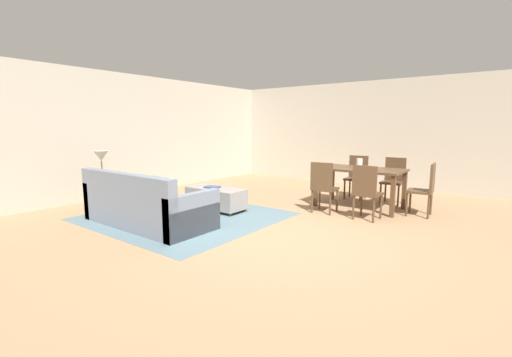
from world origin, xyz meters
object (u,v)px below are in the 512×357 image
(couch, at_px, (146,207))
(dining_chair_near_right, at_px, (366,189))
(vase_centerpiece, at_px, (359,163))
(dining_chair_head_east, at_px, (426,187))
(book_on_ottoman, at_px, (212,187))
(dining_chair_far_left, at_px, (357,174))
(side_table, at_px, (103,186))
(dining_table, at_px, (360,173))
(dining_chair_far_right, at_px, (394,178))
(table_lamp, at_px, (101,157))
(ottoman_table, at_px, (216,197))
(dining_chair_near_left, at_px, (323,185))

(couch, bearing_deg, dining_chair_near_right, 41.47)
(couch, height_order, vase_centerpiece, vase_centerpiece)
(dining_chair_head_east, height_order, book_on_ottoman, dining_chair_head_east)
(dining_chair_far_left, bearing_deg, side_table, -130.18)
(dining_table, xyz_separation_m, dining_chair_far_right, (0.41, 0.79, -0.14))
(table_lamp, distance_m, book_on_ottoman, 2.07)
(ottoman_table, bearing_deg, dining_table, 41.50)
(ottoman_table, bearing_deg, side_table, -141.33)
(side_table, xyz_separation_m, dining_table, (3.65, 3.09, 0.20))
(book_on_ottoman, bearing_deg, ottoman_table, 27.95)
(ottoman_table, relative_size, vase_centerpiece, 6.29)
(dining_chair_far_left, bearing_deg, dining_chair_far_right, -0.47)
(dining_chair_far_left, bearing_deg, dining_table, -65.66)
(dining_chair_near_left, bearing_deg, dining_chair_far_right, 64.82)
(dining_table, height_order, vase_centerpiece, vase_centerpiece)
(dining_chair_near_left, height_order, dining_chair_far_right, same)
(dining_chair_near_right, bearing_deg, dining_chair_far_right, 90.62)
(ottoman_table, relative_size, dining_chair_far_left, 1.24)
(ottoman_table, bearing_deg, table_lamp, -141.33)
(dining_chair_far_right, xyz_separation_m, dining_chair_head_east, (0.74, -0.75, 0.00))
(dining_table, height_order, book_on_ottoman, dining_table)
(side_table, relative_size, dining_chair_near_left, 0.63)
(ottoman_table, distance_m, dining_chair_near_left, 1.98)
(ottoman_table, height_order, dining_chair_head_east, dining_chair_head_east)
(ottoman_table, xyz_separation_m, table_lamp, (-1.61, -1.29, 0.76))
(dining_table, bearing_deg, vase_centerpiece, -137.15)
(dining_chair_far_right, bearing_deg, table_lamp, -136.22)
(dining_table, height_order, dining_chair_far_left, dining_chair_far_left)
(dining_chair_head_east, bearing_deg, dining_chair_far_right, 134.54)
(ottoman_table, bearing_deg, vase_centerpiece, 41.49)
(dining_table, height_order, dining_chair_near_right, dining_chair_near_right)
(ottoman_table, xyz_separation_m, dining_chair_head_east, (3.19, 1.85, 0.28))
(side_table, xyz_separation_m, dining_chair_head_east, (4.79, 3.13, 0.06))
(table_lamp, bearing_deg, book_on_ottoman, 39.02)
(table_lamp, height_order, dining_table, table_lamp)
(dining_chair_far_left, relative_size, dining_chair_head_east, 1.00)
(couch, distance_m, vase_centerpiece, 3.92)
(table_lamp, distance_m, dining_chair_head_east, 5.75)
(ottoman_table, height_order, side_table, side_table)
(side_table, bearing_deg, dining_chair_head_east, 33.15)
(dining_chair_far_left, xyz_separation_m, dining_chair_far_right, (0.77, -0.01, 0.00))
(table_lamp, distance_m, vase_centerpiece, 4.77)
(dining_table, distance_m, dining_chair_near_right, 0.94)
(couch, bearing_deg, dining_table, 54.80)
(ottoman_table, relative_size, dining_chair_near_left, 1.24)
(dining_chair_near_left, distance_m, dining_chair_near_right, 0.77)
(dining_chair_near_left, bearing_deg, dining_table, 66.75)
(table_lamp, bearing_deg, dining_chair_far_right, 43.78)
(ottoman_table, xyz_separation_m, dining_chair_far_left, (1.68, 2.61, 0.28))
(ottoman_table, relative_size, table_lamp, 2.18)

